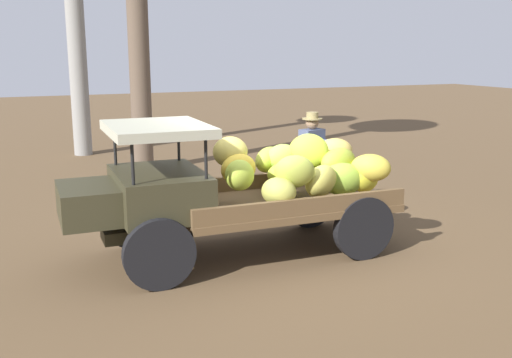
{
  "coord_description": "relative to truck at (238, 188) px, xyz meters",
  "views": [
    {
      "loc": [
        3.5,
        7.58,
        2.82
      ],
      "look_at": [
        0.36,
        0.29,
        1.05
      ],
      "focal_mm": 41.49,
      "sensor_mm": 36.0,
      "label": 1
    }
  ],
  "objects": [
    {
      "name": "truck",
      "position": [
        0.0,
        0.0,
        0.0
      ],
      "size": [
        4.53,
        1.84,
        1.88
      ],
      "rotation": [
        0.0,
        0.0,
        -0.02
      ],
      "color": "#34311F",
      "rests_on": "ground"
    },
    {
      "name": "farmer",
      "position": [
        -1.89,
        -1.38,
        0.05
      ],
      "size": [
        0.54,
        0.5,
        1.77
      ],
      "rotation": [
        0.0,
        0.0,
        1.84
      ],
      "color": "#876253",
      "rests_on": "ground"
    },
    {
      "name": "ground_plane",
      "position": [
        -0.64,
        -0.31,
        -0.96
      ],
      "size": [
        60.0,
        60.0,
        0.0
      ],
      "primitive_type": "plane",
      "color": "brown"
    },
    {
      "name": "wooden_crate",
      "position": [
        -2.6,
        -0.89,
        -0.73
      ],
      "size": [
        0.65,
        0.64,
        0.46
      ],
      "primitive_type": "cube",
      "rotation": [
        0.0,
        0.0,
        0.73
      ],
      "color": "olive",
      "rests_on": "ground"
    }
  ]
}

